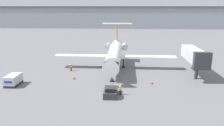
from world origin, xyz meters
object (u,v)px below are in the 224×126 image
object	(u,v)px
luggage_cart	(13,80)
worker_by_wing	(71,67)
traffic_cone_left	(74,77)
airplane_main	(115,54)
pushback_tug	(111,92)
traffic_cone_right	(152,82)
jet_bridge	(194,56)
worker_near_tug	(120,90)

from	to	relation	value
luggage_cart	worker_by_wing	size ratio (longest dim) A/B	2.13
worker_by_wing	traffic_cone_left	distance (m)	6.09
airplane_main	pushback_tug	size ratio (longest dim) A/B	7.06
worker_by_wing	traffic_cone_right	xyz separation A→B (m)	(17.78, -7.67, -0.61)
jet_bridge	pushback_tug	bearing A→B (deg)	-144.92
airplane_main	traffic_cone_left	bearing A→B (deg)	-133.07
worker_by_wing	luggage_cart	bearing A→B (deg)	-131.08
worker_near_tug	traffic_cone_left	distance (m)	12.48
worker_near_tug	traffic_cone_right	distance (m)	8.37
traffic_cone_left	pushback_tug	bearing A→B (deg)	-45.30
worker_by_wing	traffic_cone_left	size ratio (longest dim) A/B	2.52
pushback_tug	jet_bridge	world-z (taller)	jet_bridge
pushback_tug	traffic_cone_left	world-z (taller)	pushback_tug
pushback_tug	luggage_cart	bearing A→B (deg)	168.28
luggage_cart	traffic_cone_right	bearing A→B (deg)	5.01
traffic_cone_left	jet_bridge	bearing A→B (deg)	8.61
worker_by_wing	jet_bridge	world-z (taller)	jet_bridge
pushback_tug	luggage_cart	size ratio (longest dim) A/B	1.13
pushback_tug	jet_bridge	distance (m)	21.24
luggage_cart	jet_bridge	size ratio (longest dim) A/B	0.31
airplane_main	traffic_cone_right	world-z (taller)	airplane_main
airplane_main	luggage_cart	world-z (taller)	airplane_main
pushback_tug	worker_by_wing	bearing A→B (deg)	126.11
airplane_main	worker_near_tug	distance (m)	16.66
worker_by_wing	worker_near_tug	bearing A→B (deg)	-48.84
luggage_cart	jet_bridge	xyz separation A→B (m)	(35.96, 8.10, 3.43)
luggage_cart	traffic_cone_left	bearing A→B (deg)	21.74
airplane_main	worker_near_tug	bearing A→B (deg)	-83.96
airplane_main	pushback_tug	bearing A→B (deg)	-89.68
traffic_cone_left	airplane_main	bearing A→B (deg)	46.93
airplane_main	jet_bridge	distance (m)	17.86
worker_near_tug	traffic_cone_right	xyz separation A→B (m)	(6.00, 5.81, -0.63)
traffic_cone_left	jet_bridge	size ratio (longest dim) A/B	0.06
pushback_tug	airplane_main	bearing A→B (deg)	90.32
worker_near_tug	worker_by_wing	distance (m)	17.90
worker_near_tug	pushback_tug	bearing A→B (deg)	-165.33
pushback_tug	traffic_cone_right	distance (m)	9.87
worker_by_wing	traffic_cone_right	bearing A→B (deg)	-23.34
luggage_cart	traffic_cone_left	xyz separation A→B (m)	(10.75, 4.28, -0.69)
jet_bridge	traffic_cone_left	bearing A→B (deg)	-171.39
worker_by_wing	traffic_cone_left	world-z (taller)	worker_by_wing
airplane_main	jet_bridge	xyz separation A→B (m)	(17.20, -4.76, 0.80)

